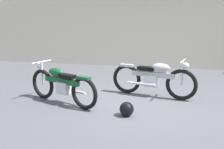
# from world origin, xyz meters

# --- Properties ---
(ground_plane) EXTENTS (40.00, 40.00, 0.00)m
(ground_plane) POSITION_xyz_m (0.00, 0.00, 0.00)
(ground_plane) COLOR #56565B
(building_wall) EXTENTS (18.00, 0.30, 3.20)m
(building_wall) POSITION_xyz_m (0.00, 4.55, 1.60)
(building_wall) COLOR beige
(building_wall) RESTS_ON ground_plane
(helmet) EXTENTS (0.29, 0.29, 0.29)m
(helmet) POSITION_xyz_m (-0.05, -0.79, 0.15)
(helmet) COLOR black
(helmet) RESTS_ON ground_plane
(motorcycle_silver) EXTENTS (2.10, 0.73, 0.96)m
(motorcycle_silver) POSITION_xyz_m (0.38, 0.64, 0.46)
(motorcycle_silver) COLOR black
(motorcycle_silver) RESTS_ON ground_plane
(motorcycle_green) EXTENTS (1.90, 0.98, 0.91)m
(motorcycle_green) POSITION_xyz_m (-1.62, -0.32, 0.44)
(motorcycle_green) COLOR black
(motorcycle_green) RESTS_ON ground_plane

